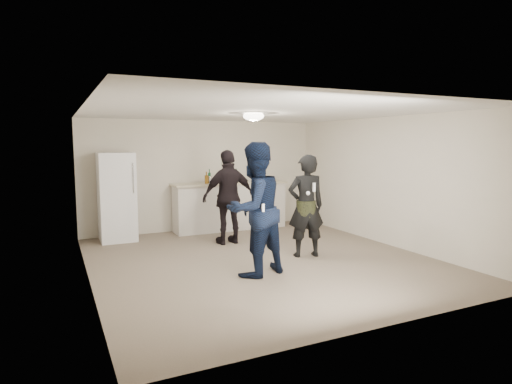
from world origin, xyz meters
name	(u,v)px	position (x,y,z in m)	size (l,w,h in m)	color
floor	(261,260)	(0.00, 0.00, 0.00)	(6.00, 6.00, 0.00)	#6B5B4C
ceiling	(261,112)	(0.00, 0.00, 2.50)	(6.00, 6.00, 0.00)	silver
wall_back	(204,175)	(0.00, 3.00, 1.25)	(6.00, 6.00, 0.00)	beige
wall_front	(387,214)	(0.00, -3.00, 1.25)	(6.00, 6.00, 0.00)	beige
wall_left	(86,196)	(-2.75, 0.00, 1.25)	(6.00, 6.00, 0.00)	beige
wall_right	(387,181)	(2.75, 0.00, 1.25)	(6.00, 6.00, 0.00)	beige
counter	(230,207)	(0.52, 2.67, 0.53)	(2.60, 0.56, 1.05)	silver
counter_top	(230,183)	(0.52, 2.67, 1.07)	(2.68, 0.64, 0.04)	beige
fridge	(117,197)	(-2.00, 2.60, 0.90)	(0.70, 0.70, 1.80)	white
fridge_handle	(133,178)	(-1.72, 2.23, 1.30)	(0.02, 0.02, 0.60)	#B5B6BA
ceiling_dome	(253,116)	(0.00, 0.30, 2.45)	(0.36, 0.36, 0.16)	white
shaker	(210,180)	(0.02, 2.64, 1.18)	(0.08, 0.08, 0.17)	silver
man	(255,209)	(-0.46, -0.71, 1.00)	(0.98, 0.76, 2.01)	#0E1C3B
woman	(306,206)	(0.82, -0.12, 0.90)	(0.65, 0.43, 1.79)	black
camo_shorts	(306,209)	(0.82, -0.12, 0.85)	(0.34, 0.34, 0.28)	#303819
spectator	(229,197)	(-0.04, 1.36, 0.93)	(1.09, 0.45, 1.86)	black
remote_man	(263,209)	(-0.46, -0.99, 1.05)	(0.04, 0.04, 0.15)	white
nunchuk_man	(269,213)	(-0.34, -0.96, 0.98)	(0.07, 0.07, 0.07)	white
remote_woman	(314,187)	(0.82, -0.37, 1.25)	(0.04, 0.04, 0.15)	white
nunchuk_woman	(308,193)	(0.72, -0.34, 1.15)	(0.07, 0.07, 0.07)	white
bottle_cluster	(221,178)	(0.28, 2.66, 1.20)	(0.83, 0.15, 0.24)	#895313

